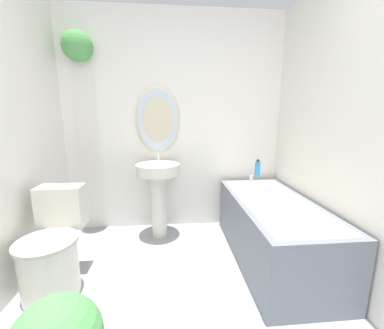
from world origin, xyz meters
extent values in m
cube|color=silver|center=(0.00, 2.28, 1.20)|extent=(2.52, 0.06, 2.40)
ellipsoid|color=beige|center=(-0.19, 2.24, 1.25)|extent=(0.47, 0.02, 0.72)
ellipsoid|color=silver|center=(-0.19, 2.23, 1.25)|extent=(0.43, 0.01, 0.68)
cylinder|color=silver|center=(-0.95, 2.16, 2.03)|extent=(0.13, 0.13, 0.07)
sphere|color=#4C934C|center=(-0.95, 2.16, 1.97)|extent=(0.29, 0.29, 0.29)
cube|color=silver|center=(1.23, 1.13, 1.20)|extent=(0.06, 2.37, 2.40)
cylinder|color=beige|center=(-0.94, 1.18, 0.20)|extent=(0.38, 0.38, 0.41)
cylinder|color=#B1ADA0|center=(-0.94, 1.18, 0.42)|extent=(0.41, 0.41, 0.02)
cube|color=beige|center=(-0.94, 1.46, 0.58)|extent=(0.35, 0.18, 0.34)
cylinder|color=beige|center=(-0.19, 1.99, 0.35)|extent=(0.16, 0.16, 0.70)
cylinder|color=beige|center=(-0.19, 1.99, 0.75)|extent=(0.45, 0.45, 0.11)
cylinder|color=silver|center=(-0.19, 2.11, 0.85)|extent=(0.02, 0.02, 0.10)
cube|color=slate|center=(0.85, 1.49, 0.28)|extent=(0.66, 1.43, 0.55)
cube|color=beige|center=(0.85, 1.49, 0.53)|extent=(0.56, 1.33, 0.04)
cylinder|color=silver|center=(0.85, 2.10, 0.59)|extent=(0.04, 0.04, 0.08)
cylinder|color=#2D84C6|center=(0.90, 2.06, 0.72)|extent=(0.06, 0.06, 0.17)
cylinder|color=black|center=(0.90, 2.06, 0.81)|extent=(0.03, 0.03, 0.02)
camera|label=1|loc=(-0.05, -0.42, 1.28)|focal=22.00mm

